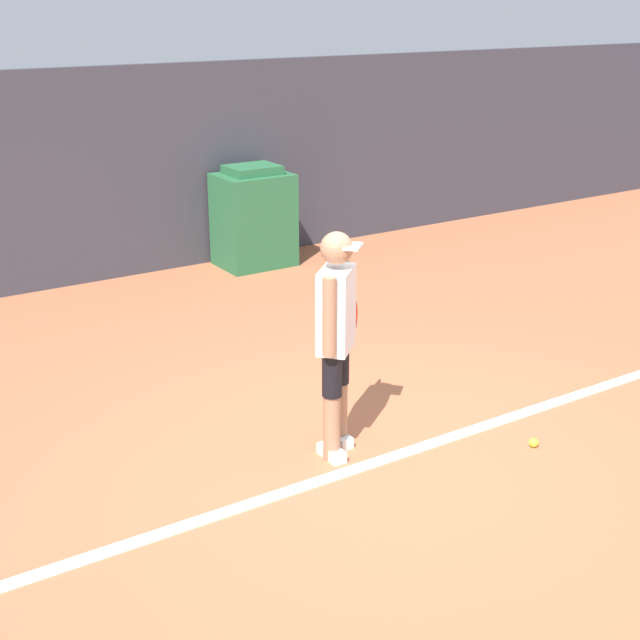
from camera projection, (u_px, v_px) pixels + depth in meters
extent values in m
plane|color=#B76642|center=(389.00, 464.00, 6.15)|extent=(24.00, 24.00, 0.00)
cube|color=#383842|center=(108.00, 175.00, 9.83)|extent=(24.00, 0.10, 2.34)
cube|color=white|center=(384.00, 460.00, 6.20)|extent=(21.60, 0.10, 0.01)
cylinder|color=#A37556|center=(332.00, 427.00, 6.15)|extent=(0.12, 0.12, 0.48)
cylinder|color=black|center=(332.00, 376.00, 6.02)|extent=(0.14, 0.14, 0.30)
cube|color=white|center=(332.00, 453.00, 6.22)|extent=(0.10, 0.24, 0.08)
cylinder|color=#A37556|center=(339.00, 413.00, 6.35)|extent=(0.12, 0.12, 0.48)
cylinder|color=black|center=(339.00, 363.00, 6.22)|extent=(0.14, 0.14, 0.30)
cube|color=white|center=(339.00, 438.00, 6.42)|extent=(0.10, 0.24, 0.08)
cube|color=white|center=(336.00, 310.00, 5.97)|extent=(0.39, 0.38, 0.57)
sphere|color=#A37556|center=(337.00, 248.00, 5.82)|extent=(0.22, 0.22, 0.22)
cube|color=white|center=(352.00, 246.00, 5.79)|extent=(0.21, 0.21, 0.02)
cylinder|color=#A37556|center=(329.00, 317.00, 5.78)|extent=(0.09, 0.09, 0.54)
cylinder|color=#A37556|center=(343.00, 298.00, 6.14)|extent=(0.09, 0.09, 0.54)
cylinder|color=black|center=(345.00, 330.00, 6.32)|extent=(0.17, 0.16, 0.03)
torus|color=red|center=(352.00, 319.00, 6.53)|extent=(0.23, 0.21, 0.29)
sphere|color=#D1E533|center=(534.00, 443.00, 6.37)|extent=(0.07, 0.07, 0.07)
cube|color=#28663D|center=(254.00, 220.00, 10.51)|extent=(0.84, 0.67, 1.09)
cube|color=#28663D|center=(252.00, 170.00, 10.31)|extent=(0.59, 0.47, 0.10)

